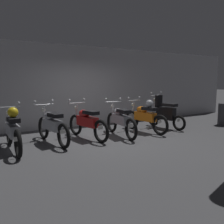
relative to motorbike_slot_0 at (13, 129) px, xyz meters
The scene contains 9 objects.
ground_plane 2.63m from the motorbike_slot_0, ahead, with size 80.00×80.00×0.00m, color #424244.
back_wall 3.59m from the motorbike_slot_0, 41.77° to the left, with size 16.00×0.30×2.98m, color #ADADB2.
motorbike_slot_0 is the anchor object (origin of this frame).
motorbike_slot_1 1.05m from the motorbike_slot_0, 12.53° to the left, with size 0.59×1.94×1.15m.
motorbike_slot_2 2.07m from the motorbike_slot_0, ahead, with size 0.61×1.93×1.15m.
motorbike_slot_3 3.10m from the motorbike_slot_0, ahead, with size 0.59×1.95×1.15m.
motorbike_slot_4 4.13m from the motorbike_slot_0, ahead, with size 0.59×1.94×1.15m.
motorbike_slot_5 5.16m from the motorbike_slot_0, ahead, with size 0.58×1.68×1.29m.
trash_bin 7.57m from the motorbike_slot_0, ahead, with size 0.45×0.45×0.84m, color #38383D.
Camera 1 is at (-3.34, -5.95, 1.68)m, focal length 38.07 mm.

